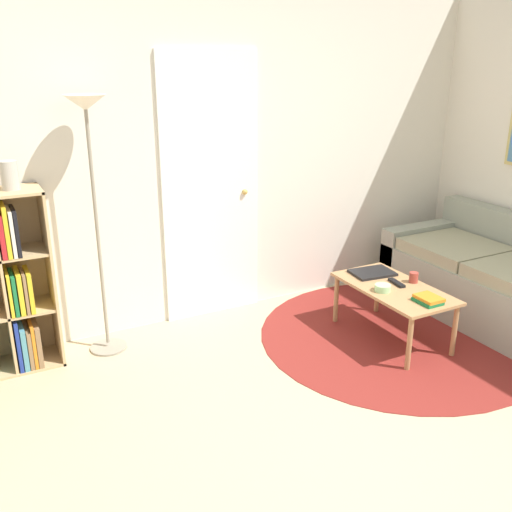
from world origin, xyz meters
name	(u,v)px	position (x,y,z in m)	size (l,w,h in m)	color
ground_plane	(418,492)	(0.00, 0.00, 0.00)	(14.00, 14.00, 0.00)	tan
wall_back	(213,156)	(0.00, 2.43, 1.29)	(7.78, 0.11, 2.60)	silver
rug	(397,335)	(1.02, 1.33, 0.00)	(2.09, 2.09, 0.01)	maroon
floor_lamp	(89,147)	(-0.98, 2.16, 1.47)	(0.27, 0.27, 1.79)	gray
couch	(498,282)	(1.99, 1.26, 0.28)	(0.88, 1.76, 0.78)	gray
coffee_table	(394,292)	(0.95, 1.34, 0.37)	(0.49, 0.92, 0.42)	#AD7F51
laptop	(372,273)	(0.98, 1.62, 0.43)	(0.34, 0.27, 0.02)	black
bowl	(383,288)	(0.82, 1.31, 0.44)	(0.12, 0.12, 0.05)	#9ED193
book_stack_on_table	(428,300)	(0.97, 1.01, 0.44)	(0.15, 0.18, 0.04)	#196B38
cup	(414,277)	(1.14, 1.34, 0.46)	(0.07, 0.07, 0.08)	#A33D33
remote	(397,283)	(1.00, 1.37, 0.43)	(0.07, 0.17, 0.02)	black
vase_on_shelf	(10,175)	(-1.48, 2.21, 1.31)	(0.11, 0.11, 0.18)	#B7B2A8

